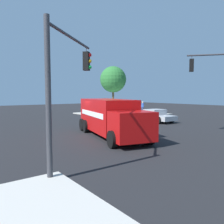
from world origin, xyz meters
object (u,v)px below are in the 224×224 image
traffic_light_primary (66,75)px  pedestrian_crossing (143,106)px  delivery_truck (110,117)px  pickup_silver (154,115)px  pedestrian_near_corner (118,106)px  shade_tree_near (113,80)px

traffic_light_primary → pedestrian_crossing: size_ratio=3.15×
delivery_truck → traffic_light_primary: 7.61m
traffic_light_primary → pedestrian_crossing: traffic_light_primary is taller
delivery_truck → pickup_silver: size_ratio=1.62×
pedestrian_near_corner → shade_tree_near: (0.50, -0.77, 4.24)m
shade_tree_near → pickup_silver: bearing=72.7°
pickup_silver → pedestrian_near_corner: 12.31m
pickup_silver → pedestrian_near_corner: bearing=-110.6°
delivery_truck → shade_tree_near: size_ratio=1.16×
delivery_truck → pickup_silver: delivery_truck is taller
pickup_silver → pedestrian_near_corner: size_ratio=2.99×
pickup_silver → pedestrian_near_corner: (-4.32, -11.52, 0.43)m
delivery_truck → pickup_silver: 9.98m
pedestrian_crossing → shade_tree_near: 6.71m
pedestrian_near_corner → delivery_truck: bearing=49.3°
traffic_light_primary → pedestrian_crossing: bearing=-142.0°
delivery_truck → pedestrian_crossing: delivery_truck is taller
traffic_light_primary → pickup_silver: (-14.73, -8.55, -3.12)m
pickup_silver → shade_tree_near: (-3.82, -12.29, 4.67)m
pedestrian_crossing → delivery_truck: bearing=37.8°
traffic_light_primary → pedestrian_near_corner: size_ratio=3.15×
delivery_truck → traffic_light_primary: (5.64, 4.49, 2.44)m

